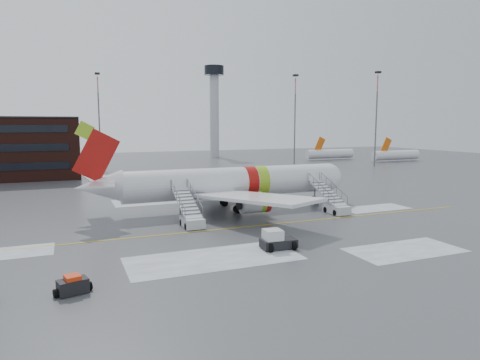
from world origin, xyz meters
name	(u,v)px	position (x,y,z in m)	size (l,w,h in m)	color
ground	(237,225)	(0.00, 0.00, 0.00)	(260.00, 260.00, 0.00)	#494C4F
airliner	(227,183)	(2.04, 8.42, 3.42)	(35.03, 32.97, 11.18)	silver
airstair_fwd	(333,204)	(13.53, 1.88, 1.06)	(2.05, 7.70, 3.48)	silver
airstair_aft	(190,216)	(-4.65, 1.88, 1.06)	(2.05, 7.70, 3.48)	silver
pushback_tug	(276,240)	(-0.07, -9.44, 0.77)	(3.14, 2.44, 1.73)	black
baggage_tractor	(73,286)	(-16.66, -13.41, 0.52)	(2.46, 1.52, 1.22)	black
control_tower	(214,100)	(30.00, 95.00, 18.75)	(6.40, 6.40, 30.00)	#B2B5BA
light_mast_far_ne	(295,113)	(42.00, 62.00, 13.84)	(1.20, 1.20, 24.25)	#595B60
light_mast_far_n	(99,113)	(-8.00, 78.00, 13.84)	(1.20, 1.20, 24.25)	#595B60
light_mast_far_e	(376,113)	(58.00, 48.00, 13.84)	(1.20, 1.20, 24.25)	#595B60
distant_aircraft	(351,161)	(62.50, 64.00, 0.00)	(35.00, 18.00, 8.00)	#D8590C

